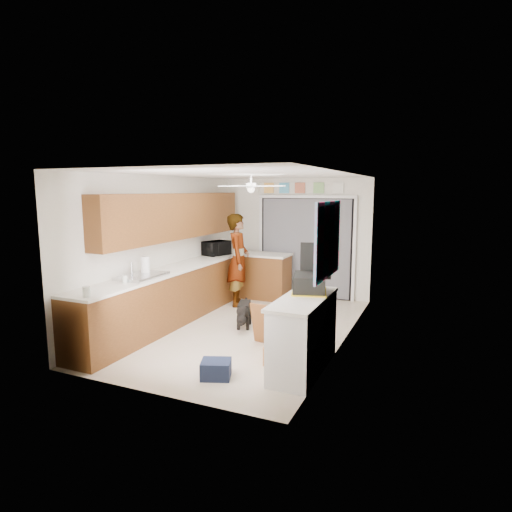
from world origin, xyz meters
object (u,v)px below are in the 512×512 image
(man, at_px, (238,260))
(dog, at_px, (244,313))
(suitcase, at_px, (309,283))
(cardboard_box, at_px, (279,354))
(microwave, at_px, (216,248))
(navy_crate, at_px, (216,369))
(paper_towel_roll, at_px, (145,266))

(man, relative_size, dog, 3.01)
(suitcase, relative_size, cardboard_box, 1.40)
(suitcase, bearing_deg, dog, 130.91)
(suitcase, xyz_separation_m, cardboard_box, (-0.32, -0.25, -0.93))
(microwave, xyz_separation_m, dog, (1.27, -1.38, -0.85))
(navy_crate, height_order, dog, dog)
(microwave, height_order, suitcase, microwave)
(suitcase, height_order, man, man)
(microwave, distance_m, navy_crate, 3.86)
(man, bearing_deg, cardboard_box, -163.45)
(navy_crate, bearing_deg, paper_towel_roll, 150.37)
(dog, bearing_deg, paper_towel_roll, -163.88)
(navy_crate, bearing_deg, man, 111.16)
(cardboard_box, relative_size, man, 0.21)
(man, height_order, dog, man)
(suitcase, bearing_deg, microwave, 123.81)
(microwave, height_order, navy_crate, microwave)
(navy_crate, relative_size, dog, 0.59)
(paper_towel_roll, height_order, dog, paper_towel_roll)
(microwave, xyz_separation_m, navy_crate, (1.78, -3.28, -0.98))
(paper_towel_roll, bearing_deg, navy_crate, -29.63)
(microwave, bearing_deg, suitcase, -113.59)
(navy_crate, bearing_deg, microwave, 118.45)
(cardboard_box, xyz_separation_m, dog, (-1.06, 1.18, 0.11))
(microwave, distance_m, dog, 2.06)
(microwave, relative_size, dog, 0.87)
(paper_towel_roll, bearing_deg, dog, 33.88)
(suitcase, distance_m, navy_crate, 1.61)
(navy_crate, relative_size, man, 0.20)
(paper_towel_roll, height_order, navy_crate, paper_towel_roll)
(paper_towel_roll, xyz_separation_m, man, (0.60, 2.09, -0.18))
(suitcase, height_order, cardboard_box, suitcase)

